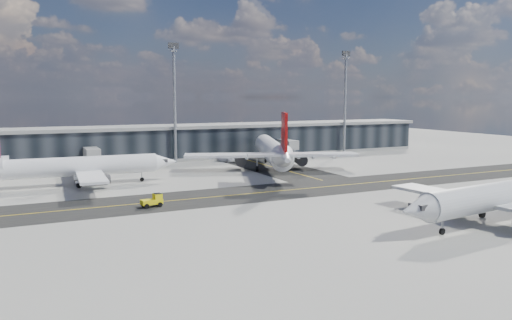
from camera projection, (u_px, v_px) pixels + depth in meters
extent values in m
plane|color=gray|center=(262.00, 198.00, 79.56)|extent=(300.00, 300.00, 0.00)
cube|color=black|center=(251.00, 193.00, 83.14)|extent=(180.00, 14.00, 0.02)
cube|color=black|center=(265.00, 165.00, 118.58)|extent=(14.00, 50.00, 0.02)
cube|color=yellow|center=(251.00, 193.00, 83.13)|extent=(180.00, 0.25, 0.01)
cube|color=yellow|center=(265.00, 165.00, 118.58)|extent=(0.25, 50.00, 0.01)
cube|color=black|center=(168.00, 144.00, 128.31)|extent=(150.00, 12.00, 8.00)
cube|color=gray|center=(167.00, 127.00, 127.76)|extent=(152.00, 13.00, 0.80)
cube|color=gray|center=(168.00, 158.00, 128.76)|extent=(150.00, 12.20, 0.80)
cube|color=gray|center=(91.00, 153.00, 112.67)|extent=(3.00, 10.00, 2.40)
cylinder|color=gray|center=(94.00, 165.00, 108.48)|extent=(0.60, 0.60, 2.40)
cube|color=gray|center=(285.00, 144.00, 134.02)|extent=(3.00, 10.00, 2.40)
cylinder|color=gray|center=(294.00, 154.00, 129.83)|extent=(0.60, 0.60, 2.40)
cylinder|color=gray|center=(175.00, 105.00, 120.79)|extent=(0.70, 0.70, 28.00)
cube|color=#2D2D30|center=(173.00, 46.00, 119.02)|extent=(2.50, 0.50, 1.40)
cylinder|color=gray|center=(345.00, 104.00, 142.14)|extent=(0.70, 0.70, 28.00)
cube|color=#2D2D30|center=(346.00, 53.00, 140.37)|extent=(2.50, 0.50, 1.40)
cylinder|color=white|center=(82.00, 166.00, 90.53)|extent=(26.63, 4.89, 3.53)
cone|color=white|center=(164.00, 162.00, 96.24)|extent=(4.59, 3.75, 3.53)
cube|color=white|center=(88.00, 171.00, 90.98)|extent=(5.96, 30.20, 0.44)
cylinder|color=#2D2D30|center=(91.00, 172.00, 96.29)|extent=(3.81, 2.22, 2.03)
cylinder|color=#2D2D30|center=(96.00, 180.00, 86.58)|extent=(3.81, 2.22, 2.03)
cube|color=silver|center=(91.00, 168.00, 96.20)|extent=(1.78, 0.44, 0.71)
cube|color=silver|center=(95.00, 176.00, 86.50)|extent=(1.78, 0.44, 0.71)
cube|color=#2D2D30|center=(162.00, 160.00, 96.03)|extent=(1.86, 2.03, 0.62)
cylinder|color=gray|center=(142.00, 176.00, 94.87)|extent=(0.22, 0.22, 1.77)
cylinder|color=black|center=(142.00, 179.00, 94.95)|extent=(0.81, 0.35, 0.79)
cylinder|color=black|center=(77.00, 181.00, 93.01)|extent=(0.99, 0.49, 0.97)
cylinder|color=black|center=(79.00, 185.00, 88.15)|extent=(0.99, 0.49, 0.97)
cylinder|color=white|center=(272.00, 150.00, 108.49)|extent=(15.98, 32.94, 4.47)
cone|color=white|center=(263.00, 143.00, 127.26)|extent=(6.15, 6.80, 4.47)
cone|color=white|center=(285.00, 158.00, 89.08)|extent=(6.54, 7.85, 4.47)
cube|color=white|center=(271.00, 155.00, 109.73)|extent=(37.51, 18.60, 0.56)
cylinder|color=#2D2D30|center=(241.00, 160.00, 110.42)|extent=(4.06, 5.30, 2.57)
cylinder|color=#2D2D30|center=(300.00, 159.00, 111.55)|extent=(4.06, 5.30, 2.57)
cube|color=silver|center=(241.00, 156.00, 110.31)|extent=(1.20, 2.25, 0.89)
cube|color=silver|center=(300.00, 156.00, 111.44)|extent=(1.20, 2.25, 0.89)
cube|color=#A80B0C|center=(284.00, 132.00, 89.04)|extent=(2.12, 4.57, 6.93)
cube|color=white|center=(285.00, 154.00, 88.99)|extent=(13.65, 7.65, 0.39)
cube|color=#2D2D30|center=(263.00, 141.00, 126.65)|extent=(3.09, 2.96, 0.78)
cylinder|color=gray|center=(265.00, 157.00, 122.13)|extent=(0.35, 0.35, 2.23)
cylinder|color=black|center=(265.00, 161.00, 122.23)|extent=(0.72, 1.08, 1.01)
cylinder|color=black|center=(257.00, 169.00, 107.58)|extent=(0.96, 1.35, 1.23)
cylinder|color=black|center=(288.00, 168.00, 108.15)|extent=(0.96, 1.35, 1.23)
cylinder|color=silver|center=(498.00, 196.00, 63.29)|extent=(26.73, 6.31, 3.53)
cone|color=silver|center=(417.00, 210.00, 55.50)|extent=(4.76, 3.98, 3.53)
cube|color=silver|center=(494.00, 203.00, 62.94)|extent=(7.56, 30.33, 0.44)
cylinder|color=#2D2D30|center=(453.00, 204.00, 67.09)|extent=(3.90, 2.41, 2.03)
cube|color=silver|center=(453.00, 199.00, 67.00)|extent=(1.79, 0.54, 0.71)
cube|color=#2D2D30|center=(420.00, 206.00, 55.68)|extent=(1.96, 2.12, 0.62)
cylinder|color=gray|center=(442.00, 226.00, 58.10)|extent=(0.23, 0.23, 1.77)
cylinder|color=black|center=(442.00, 231.00, 58.18)|extent=(0.82, 0.39, 0.80)
cylinder|color=black|center=(482.00, 214.00, 66.37)|extent=(1.01, 0.54, 0.97)
cube|color=#FFEA0D|center=(152.00, 202.00, 72.90)|extent=(3.21, 1.80, 0.71)
cube|color=#FFEA0D|center=(157.00, 197.00, 73.31)|extent=(1.28, 1.46, 0.92)
cube|color=black|center=(157.00, 194.00, 73.26)|extent=(1.17, 1.39, 0.26)
cylinder|color=black|center=(157.00, 203.00, 74.05)|extent=(0.74, 0.34, 0.71)
cylinder|color=black|center=(160.00, 205.00, 72.94)|extent=(0.74, 0.34, 0.71)
cylinder|color=black|center=(143.00, 205.00, 72.96)|extent=(0.74, 0.34, 0.71)
cylinder|color=black|center=(147.00, 206.00, 71.85)|extent=(0.74, 0.34, 0.71)
imported|color=white|center=(227.00, 159.00, 123.96)|extent=(4.37, 6.40, 1.63)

